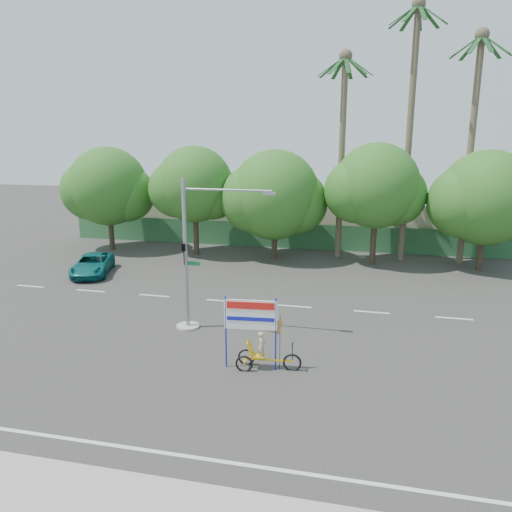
# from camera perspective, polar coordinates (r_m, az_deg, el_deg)

# --- Properties ---
(ground) EXTENTS (120.00, 120.00, 0.00)m
(ground) POSITION_cam_1_polar(r_m,az_deg,el_deg) (19.90, -4.96, -12.93)
(ground) COLOR #33302D
(ground) RESTS_ON ground
(sidewalk_near) EXTENTS (50.00, 2.40, 0.12)m
(sidewalk_near) POSITION_cam_1_polar(r_m,az_deg,el_deg) (14.08, -15.30, -25.95)
(sidewalk_near) COLOR gray
(sidewalk_near) RESTS_ON ground
(fence) EXTENTS (38.00, 0.08, 2.00)m
(fence) POSITION_cam_1_polar(r_m,az_deg,el_deg) (39.58, 4.48, 2.29)
(fence) COLOR #336B3D
(fence) RESTS_ON ground
(building_left) EXTENTS (12.00, 8.00, 4.00)m
(building_left) POSITION_cam_1_polar(r_m,az_deg,el_deg) (46.13, -7.08, 5.15)
(building_left) COLOR beige
(building_left) RESTS_ON ground
(building_right) EXTENTS (14.00, 8.00, 3.60)m
(building_right) POSITION_cam_1_polar(r_m,az_deg,el_deg) (43.53, 15.89, 3.93)
(building_right) COLOR beige
(building_right) RESTS_ON ground
(tree_far_left) EXTENTS (7.14, 6.00, 7.96)m
(tree_far_left) POSITION_cam_1_polar(r_m,az_deg,el_deg) (40.22, -16.59, 7.37)
(tree_far_left) COLOR #473828
(tree_far_left) RESTS_ON ground
(tree_left) EXTENTS (6.66, 5.60, 8.07)m
(tree_left) POSITION_cam_1_polar(r_m,az_deg,el_deg) (37.28, -7.09, 7.82)
(tree_left) COLOR #473828
(tree_left) RESTS_ON ground
(tree_center) EXTENTS (7.62, 6.40, 7.85)m
(tree_center) POSITION_cam_1_polar(r_m,az_deg,el_deg) (35.77, 2.08, 6.70)
(tree_center) COLOR #473828
(tree_center) RESTS_ON ground
(tree_right) EXTENTS (6.90, 5.80, 8.36)m
(tree_right) POSITION_cam_1_polar(r_m,az_deg,el_deg) (35.07, 13.50, 7.45)
(tree_right) COLOR #473828
(tree_right) RESTS_ON ground
(tree_far_right) EXTENTS (7.38, 6.20, 7.94)m
(tree_far_right) POSITION_cam_1_polar(r_m,az_deg,el_deg) (35.90, 24.72, 5.75)
(tree_far_right) COLOR #473828
(tree_far_right) RESTS_ON ground
(palm_tall) EXTENTS (3.73, 3.79, 17.45)m
(palm_tall) POSITION_cam_1_polar(r_m,az_deg,el_deg) (36.48, 17.31, 15.69)
(palm_tall) COLOR #70604C
(palm_tall) RESTS_ON ground
(palm_mid) EXTENTS (3.73, 3.79, 15.45)m
(palm_mid) POSITION_cam_1_polar(r_m,az_deg,el_deg) (36.93, 23.55, 13.49)
(palm_mid) COLOR #70604C
(palm_mid) RESTS_ON ground
(palm_short) EXTENTS (3.73, 3.79, 14.45)m
(palm_short) POSITION_cam_1_polar(r_m,az_deg,el_deg) (36.42, 9.85, 13.58)
(palm_short) COLOR #70604C
(palm_short) RESTS_ON ground
(traffic_signal) EXTENTS (4.72, 1.10, 7.00)m
(traffic_signal) POSITION_cam_1_polar(r_m,az_deg,el_deg) (23.05, -7.32, -1.40)
(traffic_signal) COLOR gray
(traffic_signal) RESTS_ON ground
(trike_billboard) EXTENTS (3.00, 0.79, 2.96)m
(trike_billboard) POSITION_cam_1_polar(r_m,az_deg,el_deg) (19.51, 0.23, -9.59)
(trike_billboard) COLOR black
(trike_billboard) RESTS_ON ground
(pickup_truck) EXTENTS (3.49, 5.11, 1.30)m
(pickup_truck) POSITION_cam_1_polar(r_m,az_deg,el_deg) (34.05, -18.21, -0.92)
(pickup_truck) COLOR #0E6062
(pickup_truck) RESTS_ON ground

